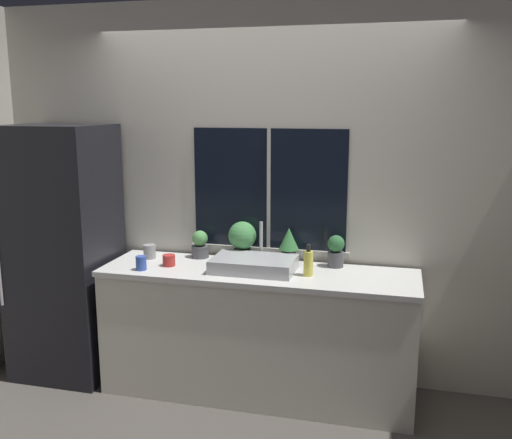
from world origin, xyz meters
name	(u,v)px	position (x,y,z in m)	size (l,w,h in m)	color
ground_plane	(247,413)	(0.00, 0.00, 0.00)	(14.00, 14.00, 0.00)	#4C4742
wall_back	(270,194)	(0.00, 0.65, 1.35)	(8.00, 0.09, 2.70)	beige
wall_left	(76,172)	(-2.08, 1.50, 1.35)	(0.06, 7.00, 2.70)	beige
counter	(258,332)	(0.00, 0.29, 0.44)	(2.14, 0.61, 0.89)	silver
refrigerator	(64,252)	(-1.46, 0.28, 0.92)	(0.68, 0.63, 1.84)	black
sink	(254,264)	(-0.02, 0.28, 0.93)	(0.55, 0.40, 0.30)	#ADADB2
potted_plant_far_left	(200,245)	(-0.49, 0.51, 0.98)	(0.13, 0.13, 0.20)	#4C4C51
potted_plant_center_left	(242,238)	(-0.17, 0.51, 1.05)	(0.20, 0.20, 0.28)	#4C4C51
potted_plant_center_right	(289,243)	(0.17, 0.51, 1.03)	(0.14, 0.14, 0.26)	#4C4C51
potted_plant_far_right	(336,251)	(0.50, 0.51, 1.00)	(0.12, 0.12, 0.22)	#4C4C51
soap_bottle	(308,263)	(0.35, 0.26, 0.97)	(0.06, 0.06, 0.21)	#DBD14C
mug_grey	(150,252)	(-0.84, 0.40, 0.94)	(0.09, 0.09, 0.10)	gray
mug_blue	(141,263)	(-0.77, 0.11, 0.93)	(0.07, 0.07, 0.10)	#3351AD
mug_red	(169,260)	(-0.62, 0.25, 0.93)	(0.09, 0.09, 0.08)	#B72D28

